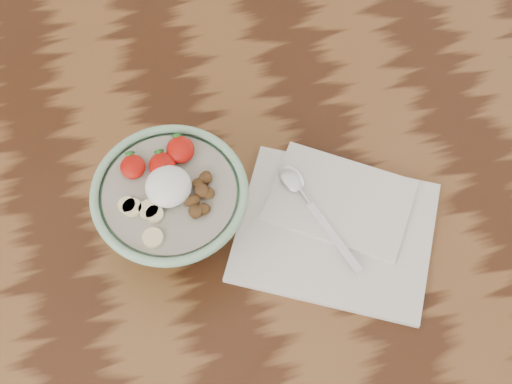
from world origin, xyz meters
TOP-DOWN VIEW (x-y plane):
  - table at (0.00, 0.00)cm, footprint 160.00×90.00cm
  - breakfast_bowl at (-3.50, -5.34)cm, footprint 20.25×20.25cm
  - napkin at (17.99, -11.14)cm, footprint 33.78×31.83cm
  - spoon at (14.58, -5.65)cm, footprint 7.56×18.89cm

SIDE VIEW (x-z plane):
  - table at x=0.00cm, z-range 28.20..103.20cm
  - napkin at x=17.99cm, z-range 74.87..76.51cm
  - spoon at x=14.58cm, z-range 76.56..77.56cm
  - breakfast_bowl at x=-3.50cm, z-range 75.06..88.75cm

